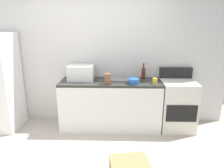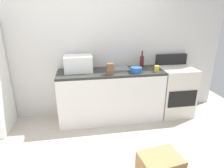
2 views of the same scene
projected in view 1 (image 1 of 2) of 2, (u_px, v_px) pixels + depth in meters
ground_plane at (85, 168)px, 2.81m from camera, size 6.00×6.00×0.00m
wall_back at (95, 56)px, 3.93m from camera, size 5.00×0.10×2.60m
kitchen_counter at (110, 104)px, 3.82m from camera, size 1.80×0.60×0.90m
stove_oven at (177, 104)px, 3.79m from camera, size 0.60×0.61×1.10m
microwave at (81, 73)px, 3.75m from camera, size 0.46×0.34×0.27m
sink_basin at (119, 79)px, 3.76m from camera, size 0.36×0.32×0.03m
wine_bottle at (143, 73)px, 3.80m from camera, size 0.07×0.07×0.30m
coffee_mug at (155, 81)px, 3.51m from camera, size 0.08×0.08×0.10m
knife_block at (108, 79)px, 3.49m from camera, size 0.10×0.10×0.18m
mixing_bowl at (134, 81)px, 3.52m from camera, size 0.19×0.19×0.09m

